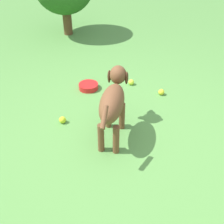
{
  "coord_description": "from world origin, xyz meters",
  "views": [
    {
      "loc": [
        1.71,
        0.19,
        1.6
      ],
      "look_at": [
        -0.07,
        -0.11,
        0.29
      ],
      "focal_mm": 43.63,
      "sensor_mm": 36.0,
      "label": 1
    }
  ],
  "objects_px": {
    "dog": "(113,101)",
    "water_bowl": "(89,86)",
    "tennis_ball_4": "(161,92)",
    "tennis_ball_3": "(131,82)",
    "tennis_ball_0": "(63,120)",
    "tennis_ball_1": "(111,95)"
  },
  "relations": [
    {
      "from": "tennis_ball_4",
      "to": "tennis_ball_1",
      "type": "bearing_deg",
      "value": -73.17
    },
    {
      "from": "dog",
      "to": "water_bowl",
      "type": "height_order",
      "value": "dog"
    },
    {
      "from": "tennis_ball_0",
      "to": "tennis_ball_3",
      "type": "bearing_deg",
      "value": 145.57
    },
    {
      "from": "tennis_ball_3",
      "to": "water_bowl",
      "type": "bearing_deg",
      "value": -70.18
    },
    {
      "from": "tennis_ball_1",
      "to": "tennis_ball_3",
      "type": "bearing_deg",
      "value": 150.35
    },
    {
      "from": "dog",
      "to": "tennis_ball_0",
      "type": "bearing_deg",
      "value": 79.93
    },
    {
      "from": "dog",
      "to": "tennis_ball_4",
      "type": "bearing_deg",
      "value": -28.06
    },
    {
      "from": "tennis_ball_0",
      "to": "tennis_ball_4",
      "type": "xyz_separation_m",
      "value": [
        -0.66,
        0.91,
        0.0
      ]
    },
    {
      "from": "dog",
      "to": "water_bowl",
      "type": "bearing_deg",
      "value": 29.07
    },
    {
      "from": "tennis_ball_4",
      "to": "water_bowl",
      "type": "xyz_separation_m",
      "value": [
        0.01,
        -0.81,
        -0.0
      ]
    },
    {
      "from": "tennis_ball_0",
      "to": "water_bowl",
      "type": "relative_size",
      "value": 0.3
    },
    {
      "from": "tennis_ball_3",
      "to": "water_bowl",
      "type": "distance_m",
      "value": 0.5
    },
    {
      "from": "tennis_ball_0",
      "to": "tennis_ball_3",
      "type": "height_order",
      "value": "same"
    },
    {
      "from": "dog",
      "to": "tennis_ball_1",
      "type": "height_order",
      "value": "dog"
    },
    {
      "from": "tennis_ball_3",
      "to": "dog",
      "type": "bearing_deg",
      "value": -3.95
    },
    {
      "from": "tennis_ball_1",
      "to": "tennis_ball_0",
      "type": "bearing_deg",
      "value": -37.26
    },
    {
      "from": "tennis_ball_0",
      "to": "tennis_ball_4",
      "type": "height_order",
      "value": "same"
    },
    {
      "from": "tennis_ball_0",
      "to": "water_bowl",
      "type": "xyz_separation_m",
      "value": [
        -0.65,
        0.09,
        -0.0
      ]
    },
    {
      "from": "tennis_ball_1",
      "to": "dog",
      "type": "bearing_deg",
      "value": 11.5
    },
    {
      "from": "dog",
      "to": "tennis_ball_3",
      "type": "height_order",
      "value": "dog"
    },
    {
      "from": "dog",
      "to": "tennis_ball_1",
      "type": "distance_m",
      "value": 0.69
    },
    {
      "from": "dog",
      "to": "tennis_ball_3",
      "type": "relative_size",
      "value": 12.47
    }
  ]
}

